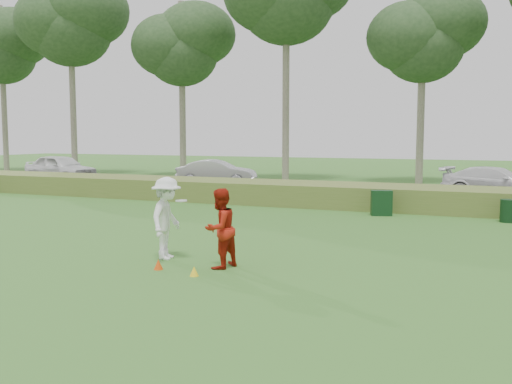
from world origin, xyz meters
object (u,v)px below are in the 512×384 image
at_px(player_white, 167,218).
at_px(player_red, 220,228).
at_px(car_right, 497,182).
at_px(cone_yellow, 194,271).
at_px(cone_orange, 158,264).
at_px(car_left, 61,168).
at_px(trash_bin, 508,211).
at_px(car_mid, 217,173).
at_px(utility_cabinet, 381,203).

distance_m(player_white, player_red, 1.61).
relative_size(player_white, car_right, 0.40).
height_order(player_red, cone_yellow, player_red).
bearing_deg(cone_orange, car_left, 136.39).
bearing_deg(car_left, cone_yellow, -123.96).
relative_size(trash_bin, car_right, 0.16).
height_order(cone_orange, car_mid, car_mid).
height_order(player_red, car_left, player_red).
distance_m(cone_orange, car_mid, 19.82).
height_order(player_white, player_red, player_white).
distance_m(cone_orange, trash_bin, 12.54).
height_order(player_red, trash_bin, player_red).
height_order(player_red, utility_cabinet, player_red).
relative_size(car_left, car_mid, 1.11).
xyz_separation_m(cone_orange, car_mid, (-7.78, 18.22, 0.68)).
xyz_separation_m(player_white, utility_cabinet, (3.29, 9.31, -0.51)).
distance_m(player_red, utility_cabinet, 9.82).
height_order(player_white, car_right, player_white).
distance_m(player_white, utility_cabinet, 9.89).
distance_m(cone_orange, car_right, 18.93).
relative_size(player_red, utility_cabinet, 1.92).
bearing_deg(player_red, utility_cabinet, -175.61).
bearing_deg(cone_yellow, car_left, 137.60).
bearing_deg(car_right, utility_cabinet, 163.89).
height_order(cone_orange, cone_yellow, cone_orange).
height_order(player_white, car_left, player_white).
bearing_deg(player_red, cone_yellow, 3.35).
bearing_deg(cone_yellow, utility_cabinet, 79.78).
bearing_deg(car_mid, car_left, 83.07).
height_order(player_white, cone_yellow, player_white).
distance_m(player_white, car_left, 23.63).
distance_m(cone_orange, utility_cabinet, 10.72).
bearing_deg(car_mid, player_white, -170.81).
height_order(cone_yellow, car_left, car_left).
bearing_deg(trash_bin, car_mid, 152.08).
xyz_separation_m(cone_orange, cone_yellow, (1.00, -0.21, -0.01)).
bearing_deg(player_white, car_right, -33.12).
distance_m(utility_cabinet, car_right, 8.31).
distance_m(utility_cabinet, trash_bin, 4.21).
bearing_deg(player_red, cone_orange, -46.35).
bearing_deg(utility_cabinet, car_mid, 124.92).
bearing_deg(player_red, car_mid, -138.46).
xyz_separation_m(utility_cabinet, trash_bin, (4.21, 0.02, -0.08)).
bearing_deg(car_mid, cone_yellow, -168.55).
height_order(player_red, cone_orange, player_red).
bearing_deg(trash_bin, player_red, -121.53).
height_order(player_white, utility_cabinet, player_white).
xyz_separation_m(trash_bin, car_right, (-0.37, 7.34, 0.38)).
height_order(cone_orange, car_right, car_right).
bearing_deg(cone_orange, car_mid, 113.13).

